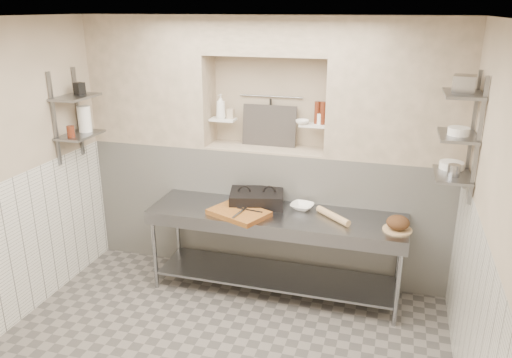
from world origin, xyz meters
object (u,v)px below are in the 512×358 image
(prep_table, at_px, (275,237))
(bottle_soap, at_px, (221,107))
(bread_loaf, at_px, (398,222))
(rolling_pin, at_px, (333,216))
(panini_press, at_px, (257,198))
(bowl_alcove, at_px, (302,122))
(jug_left, at_px, (85,119))
(cutting_board, at_px, (239,213))
(mixing_bowl, at_px, (302,206))

(prep_table, relative_size, bottle_soap, 9.67)
(bread_loaf, bearing_deg, rolling_pin, 171.13)
(bread_loaf, relative_size, bottle_soap, 0.80)
(prep_table, xyz_separation_m, panini_press, (-0.24, 0.16, 0.33))
(bowl_alcove, relative_size, jug_left, 0.52)
(prep_table, bearing_deg, bottle_soap, 144.52)
(rolling_pin, bearing_deg, cutting_board, -169.80)
(mixing_bowl, bearing_deg, bowl_alcove, 104.76)
(prep_table, xyz_separation_m, bottle_soap, (-0.76, 0.54, 1.20))
(panini_press, xyz_separation_m, cutting_board, (-0.10, -0.31, -0.05))
(bowl_alcove, bearing_deg, bread_loaf, -30.11)
(bread_loaf, xyz_separation_m, jug_left, (-3.27, 0.05, 0.77))
(rolling_pin, bearing_deg, prep_table, -178.18)
(panini_press, relative_size, mixing_bowl, 2.71)
(prep_table, height_order, bread_loaf, bread_loaf)
(mixing_bowl, distance_m, bottle_soap, 1.40)
(mixing_bowl, xyz_separation_m, bread_loaf, (0.95, -0.27, 0.05))
(rolling_pin, relative_size, bowl_alcove, 3.13)
(bread_loaf, bearing_deg, panini_press, 170.49)
(panini_press, xyz_separation_m, rolling_pin, (0.82, -0.14, -0.04))
(cutting_board, xyz_separation_m, bread_loaf, (1.53, 0.07, 0.06))
(mixing_bowl, relative_size, rolling_pin, 0.52)
(prep_table, xyz_separation_m, mixing_bowl, (0.24, 0.19, 0.29))
(mixing_bowl, height_order, rolling_pin, rolling_pin)
(cutting_board, distance_m, rolling_pin, 0.93)
(cutting_board, bearing_deg, bowl_alcove, 54.17)
(panini_press, relative_size, bottle_soap, 2.34)
(prep_table, distance_m, jug_left, 2.36)
(prep_table, height_order, mixing_bowl, mixing_bowl)
(rolling_pin, distance_m, bread_loaf, 0.62)
(bread_loaf, xyz_separation_m, bottle_soap, (-1.95, 0.62, 0.87))
(prep_table, height_order, bottle_soap, bottle_soap)
(mixing_bowl, distance_m, rolling_pin, 0.38)
(prep_table, distance_m, rolling_pin, 0.65)
(cutting_board, distance_m, mixing_bowl, 0.67)
(prep_table, bearing_deg, bowl_alcove, 74.54)
(bread_loaf, bearing_deg, bowl_alcove, 149.89)
(cutting_board, bearing_deg, jug_left, 176.09)
(rolling_pin, bearing_deg, bowl_alcove, 130.21)
(panini_press, distance_m, cutting_board, 0.33)
(panini_press, xyz_separation_m, bottle_soap, (-0.52, 0.38, 0.87))
(cutting_board, distance_m, jug_left, 1.93)
(prep_table, xyz_separation_m, cutting_board, (-0.34, -0.15, 0.28))
(panini_press, bearing_deg, jug_left, 172.20)
(prep_table, height_order, rolling_pin, rolling_pin)
(cutting_board, relative_size, rolling_pin, 1.24)
(prep_table, height_order, bowl_alcove, bowl_alcove)
(panini_press, relative_size, cutting_board, 1.13)
(bread_loaf, distance_m, jug_left, 3.36)
(mixing_bowl, height_order, bowl_alcove, bowl_alcove)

